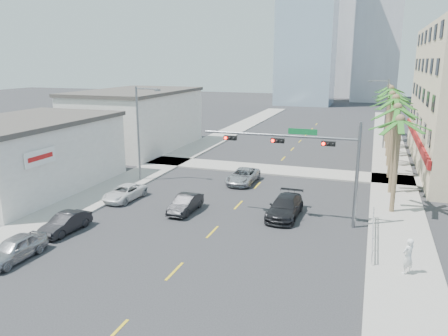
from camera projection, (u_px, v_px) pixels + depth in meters
name	position (u px, v px, depth m)	size (l,w,h in m)	color
ground	(189.00, 256.00, 25.96)	(260.00, 260.00, 0.00)	#262628
sidewalk_right	(394.00, 185.00, 40.51)	(4.00, 120.00, 0.15)	gray
sidewalk_left	(161.00, 165.00, 48.08)	(4.00, 120.00, 0.15)	gray
sidewalk_cross	(272.00, 170.00, 46.13)	(80.00, 4.00, 0.15)	gray
building_left_near	(27.00, 157.00, 38.58)	(10.00, 16.00, 6.00)	beige
building_left_far	(137.00, 121.00, 56.95)	(11.00, 18.00, 7.20)	beige
tower_far_left	(308.00, 8.00, 109.89)	(14.00, 14.00, 48.00)	#99B2C6
tower_far_center	(338.00, 28.00, 136.56)	(16.00, 16.00, 42.00)	#ADADB2
traffic_signal_mast	(310.00, 153.00, 30.21)	(11.12, 0.54, 7.20)	slate
palm_tree_0	(400.00, 121.00, 31.60)	(4.80, 4.80, 7.80)	brown
palm_tree_1	(398.00, 109.00, 36.29)	(4.80, 4.80, 8.16)	brown
palm_tree_2	(396.00, 99.00, 40.98)	(4.80, 4.80, 8.52)	brown
palm_tree_3	(393.00, 102.00, 45.92)	(4.80, 4.80, 7.80)	brown
palm_tree_4	(392.00, 95.00, 50.61)	(4.80, 4.80, 8.16)	brown
palm_tree_5	(391.00, 89.00, 55.30)	(4.80, 4.80, 8.52)	brown
palm_tree_6	(390.00, 92.00, 60.24)	(4.80, 4.80, 7.80)	brown
palm_tree_7	(389.00, 87.00, 64.92)	(4.80, 4.80, 8.16)	brown
streetlight_left	(140.00, 129.00, 41.06)	(2.55, 0.25, 9.00)	slate
streetlight_right	(384.00, 110.00, 56.14)	(2.55, 0.25, 9.00)	slate
guardrail	(373.00, 231.00, 28.05)	(0.08, 8.08, 1.00)	silver
car_parked_near	(15.00, 249.00, 25.36)	(1.67, 4.14, 1.41)	#A3A3A7
car_parked_mid	(66.00, 223.00, 29.50)	(1.37, 3.93, 1.30)	black
car_parked_far	(125.00, 193.00, 36.34)	(2.01, 4.36, 1.21)	silver
car_lane_left	(185.00, 204.00, 33.39)	(1.41, 4.03, 1.33)	black
car_lane_center	(243.00, 176.00, 41.24)	(2.27, 4.93, 1.37)	#B5B5BA
car_lane_right	(285.00, 207.00, 32.37)	(2.12, 5.22, 1.51)	black
pedestrian	(408.00, 256.00, 23.35)	(0.73, 0.48, 2.02)	white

